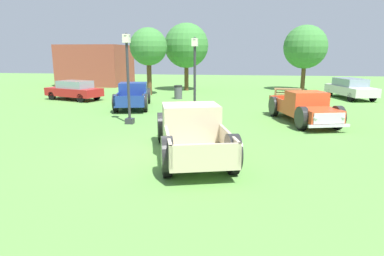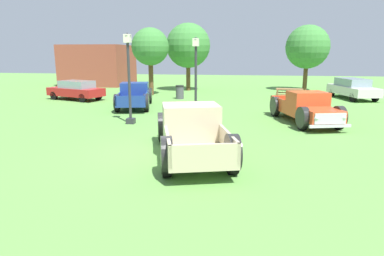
# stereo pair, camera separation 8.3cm
# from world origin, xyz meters

# --- Properties ---
(ground_plane) EXTENTS (80.00, 80.00, 0.00)m
(ground_plane) POSITION_xyz_m (0.00, 0.00, 0.00)
(ground_plane) COLOR #5B9342
(pickup_truck_foreground) EXTENTS (3.20, 5.50, 1.59)m
(pickup_truck_foreground) POSITION_xyz_m (0.69, 0.01, 0.76)
(pickup_truck_foreground) COLOR #C6B793
(pickup_truck_foreground) RESTS_ON ground_plane
(pickup_truck_behind_left) EXTENTS (2.72, 5.01, 1.46)m
(pickup_truck_behind_left) POSITION_xyz_m (-4.09, 8.98, 0.69)
(pickup_truck_behind_left) COLOR navy
(pickup_truck_behind_left) RESTS_ON ground_plane
(pickup_truck_behind_right) EXTENTS (2.92, 5.05, 1.46)m
(pickup_truck_behind_right) POSITION_xyz_m (5.26, 5.31, 0.70)
(pickup_truck_behind_right) COLOR #D14723
(pickup_truck_behind_right) RESTS_ON ground_plane
(sedan_distant_a) EXTENTS (2.68, 4.56, 1.43)m
(sedan_distant_a) POSITION_xyz_m (10.00, 14.74, 0.75)
(sedan_distant_a) COLOR silver
(sedan_distant_a) RESTS_ON ground_plane
(sedan_distant_b) EXTENTS (4.28, 2.83, 1.33)m
(sedan_distant_b) POSITION_xyz_m (-9.08, 11.27, 0.70)
(sedan_distant_b) COLOR #B21E1E
(sedan_distant_b) RESTS_ON ground_plane
(lamp_post_near) EXTENTS (0.36, 0.36, 4.04)m
(lamp_post_near) POSITION_xyz_m (-2.73, 4.12, 2.12)
(lamp_post_near) COLOR #2D2D33
(lamp_post_near) RESTS_ON ground_plane
(lamp_post_far) EXTENTS (0.36, 0.36, 3.91)m
(lamp_post_far) POSITION_xyz_m (0.08, 5.55, 2.05)
(lamp_post_far) COLOR #2D2D33
(lamp_post_far) RESTS_ON ground_plane
(picnic_table) EXTENTS (1.98, 1.70, 0.78)m
(picnic_table) POSITION_xyz_m (5.50, 13.38, 0.49)
(picnic_table) COLOR olive
(picnic_table) RESTS_ON ground_plane
(trash_can) EXTENTS (0.59, 0.59, 0.95)m
(trash_can) POSITION_xyz_m (-2.09, 12.88, 0.48)
(trash_can) COLOR #4C4C51
(trash_can) RESTS_ON ground_plane
(oak_tree_east) EXTENTS (3.64, 3.64, 5.51)m
(oak_tree_east) POSITION_xyz_m (7.60, 19.72, 3.67)
(oak_tree_east) COLOR brown
(oak_tree_east) RESTS_ON ground_plane
(oak_tree_west) EXTENTS (3.75, 3.75, 5.68)m
(oak_tree_west) POSITION_xyz_m (-2.39, 18.43, 3.79)
(oak_tree_west) COLOR brown
(oak_tree_west) RESTS_ON ground_plane
(oak_tree_center) EXTENTS (2.81, 2.81, 5.06)m
(oak_tree_center) POSITION_xyz_m (-4.68, 14.71, 3.62)
(oak_tree_center) COLOR brown
(oak_tree_center) RESTS_ON ground_plane
(brick_pavilion) EXTENTS (6.10, 5.91, 3.97)m
(brick_pavilion) POSITION_xyz_m (-12.36, 22.56, 1.99)
(brick_pavilion) COLOR brown
(brick_pavilion) RESTS_ON ground_plane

